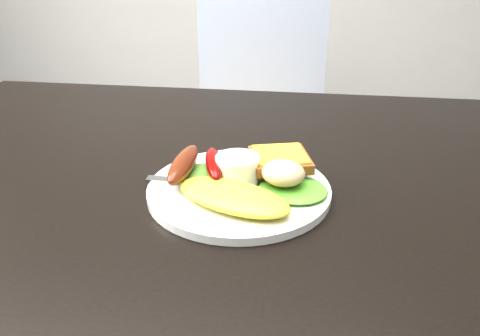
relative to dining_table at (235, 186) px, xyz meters
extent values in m
cube|color=black|center=(0.00, 0.00, 0.00)|extent=(1.20, 0.80, 0.04)
cube|color=#9D7C4E|center=(-0.07, 0.92, -0.28)|extent=(0.53, 0.53, 0.06)
imported|color=navy|center=(-0.30, 0.70, 0.08)|extent=(0.60, 0.41, 1.61)
cylinder|color=white|center=(0.01, -0.06, 0.03)|extent=(0.23, 0.23, 0.01)
ellipsoid|color=#42892C|center=(-0.04, -0.04, 0.04)|extent=(0.09, 0.09, 0.01)
ellipsoid|color=#3A8A23|center=(0.08, -0.06, 0.04)|extent=(0.11, 0.10, 0.01)
ellipsoid|color=yellow|center=(0.01, -0.10, 0.04)|extent=(0.16, 0.12, 0.02)
ellipsoid|color=#5D2309|center=(-0.06, -0.05, 0.05)|extent=(0.03, 0.11, 0.03)
ellipsoid|color=#670201|center=(-0.02, -0.04, 0.05)|extent=(0.05, 0.09, 0.02)
cylinder|color=white|center=(0.01, -0.04, 0.05)|extent=(0.06, 0.06, 0.03)
cube|color=olive|center=(0.05, -0.01, 0.04)|extent=(0.10, 0.10, 0.01)
cube|color=brown|center=(0.06, -0.01, 0.05)|extent=(0.09, 0.09, 0.01)
ellipsoid|color=beige|center=(0.07, -0.06, 0.06)|extent=(0.06, 0.06, 0.03)
cube|color=#ADAFB7|center=(-0.02, -0.06, 0.03)|extent=(0.17, 0.02, 0.00)
camera|label=1|loc=(0.09, -0.58, 0.31)|focal=35.00mm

